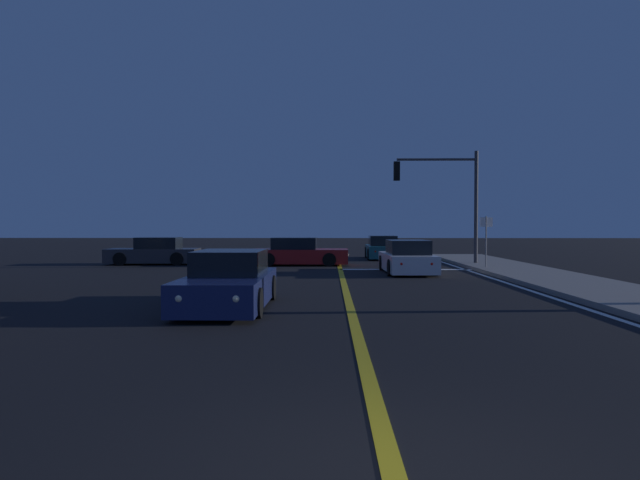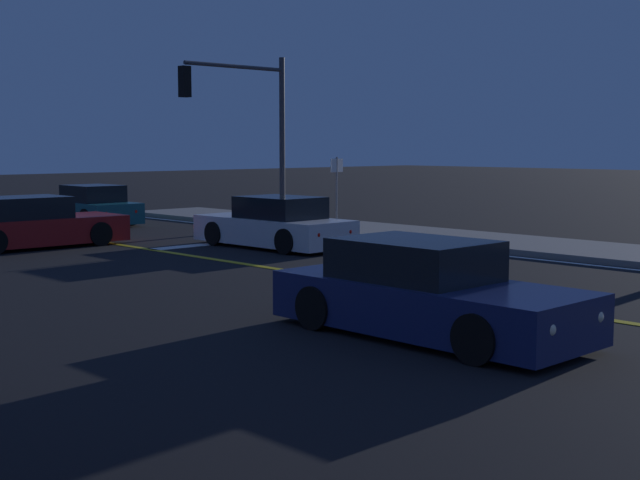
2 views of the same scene
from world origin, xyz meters
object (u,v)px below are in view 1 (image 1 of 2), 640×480
(car_parked_curb_red, at_px, (299,253))
(car_lead_oncoming_teal, at_px, (382,249))
(car_distant_tail_navy, at_px, (229,283))
(car_side_waiting_white, at_px, (407,259))
(car_following_oncoming_charcoal, at_px, (155,253))
(traffic_signal_near_right, at_px, (445,189))
(street_sign_corner, at_px, (486,234))

(car_parked_curb_red, xyz_separation_m, car_lead_oncoming_teal, (4.53, 5.01, -0.00))
(car_distant_tail_navy, relative_size, car_side_waiting_white, 1.01)
(car_parked_curb_red, relative_size, car_side_waiting_white, 1.02)
(car_parked_curb_red, relative_size, car_lead_oncoming_teal, 1.12)
(car_distant_tail_navy, bearing_deg, car_lead_oncoming_teal, -105.87)
(car_following_oncoming_charcoal, distance_m, traffic_signal_near_right, 14.52)
(car_parked_curb_red, bearing_deg, car_side_waiting_white, 47.72)
(car_parked_curb_red, bearing_deg, street_sign_corner, 70.11)
(car_parked_curb_red, distance_m, street_sign_corner, 8.81)
(car_following_oncoming_charcoal, distance_m, car_distant_tail_navy, 15.72)
(car_side_waiting_white, relative_size, traffic_signal_near_right, 0.84)
(car_parked_curb_red, distance_m, car_lead_oncoming_teal, 6.76)
(car_following_oncoming_charcoal, xyz_separation_m, traffic_signal_near_right, (14.16, -0.78, 3.08))
(car_following_oncoming_charcoal, relative_size, car_side_waiting_white, 0.97)
(car_lead_oncoming_teal, bearing_deg, car_parked_curb_red, -131.46)
(car_distant_tail_navy, bearing_deg, car_following_oncoming_charcoal, -66.40)
(car_distant_tail_navy, xyz_separation_m, traffic_signal_near_right, (7.89, 13.63, 3.08))
(car_side_waiting_white, relative_size, car_lead_oncoming_teal, 1.10)
(car_parked_curb_red, bearing_deg, car_following_oncoming_charcoal, -92.26)
(traffic_signal_near_right, bearing_deg, car_side_waiting_white, 59.62)
(car_side_waiting_white, xyz_separation_m, street_sign_corner, (3.53, 1.24, 0.98))
(car_distant_tail_navy, relative_size, traffic_signal_near_right, 0.85)
(car_following_oncoming_charcoal, xyz_separation_m, car_distant_tail_navy, (6.27, -14.41, 0.00))
(car_distant_tail_navy, distance_m, traffic_signal_near_right, 16.04)
(car_parked_curb_red, relative_size, street_sign_corner, 2.02)
(car_following_oncoming_charcoal, relative_size, street_sign_corner, 1.93)
(traffic_signal_near_right, distance_m, street_sign_corner, 3.68)
(car_parked_curb_red, relative_size, car_distant_tail_navy, 1.01)
(traffic_signal_near_right, relative_size, street_sign_corner, 2.35)
(traffic_signal_near_right, bearing_deg, car_lead_oncoming_teal, -65.28)
(car_side_waiting_white, bearing_deg, car_distant_tail_navy, -121.15)
(car_following_oncoming_charcoal, relative_size, car_distant_tail_navy, 0.96)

